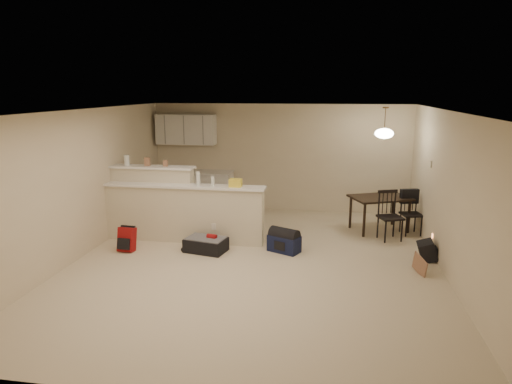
% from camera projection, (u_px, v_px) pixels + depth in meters
% --- Properties ---
extents(room, '(7.00, 7.02, 2.50)m').
position_uv_depth(room, '(255.00, 190.00, 7.33)').
color(room, beige).
rests_on(room, ground).
extents(breakfast_bar, '(3.08, 0.58, 1.39)m').
position_uv_depth(breakfast_bar, '(173.00, 208.00, 8.69)').
color(breakfast_bar, beige).
rests_on(breakfast_bar, ground).
extents(upper_cabinets, '(1.40, 0.34, 0.70)m').
position_uv_depth(upper_cabinets, '(186.00, 129.00, 10.73)').
color(upper_cabinets, white).
rests_on(upper_cabinets, room).
extents(kitchen_counter, '(1.80, 0.60, 0.90)m').
position_uv_depth(kitchen_counter, '(195.00, 191.00, 10.89)').
color(kitchen_counter, white).
rests_on(kitchen_counter, ground).
extents(thermostat, '(0.02, 0.12, 0.12)m').
position_uv_depth(thermostat, '(431.00, 164.00, 8.29)').
color(thermostat, beige).
rests_on(thermostat, room).
extents(jar, '(0.10, 0.10, 0.20)m').
position_uv_depth(jar, '(127.00, 160.00, 8.78)').
color(jar, silver).
rests_on(jar, breakfast_bar).
extents(cereal_box, '(0.10, 0.07, 0.16)m').
position_uv_depth(cereal_box, '(147.00, 162.00, 8.72)').
color(cereal_box, '#986A4E').
rests_on(cereal_box, breakfast_bar).
extents(small_box, '(0.08, 0.06, 0.12)m').
position_uv_depth(small_box, '(166.00, 163.00, 8.66)').
color(small_box, '#986A4E').
rests_on(small_box, breakfast_bar).
extents(bottle_a, '(0.07, 0.07, 0.26)m').
position_uv_depth(bottle_a, '(198.00, 178.00, 8.39)').
color(bottle_a, silver).
rests_on(bottle_a, breakfast_bar).
extents(bottle_b, '(0.06, 0.06, 0.18)m').
position_uv_depth(bottle_b, '(213.00, 181.00, 8.36)').
color(bottle_b, silver).
rests_on(bottle_b, breakfast_bar).
extents(bag_lump, '(0.22, 0.18, 0.14)m').
position_uv_depth(bag_lump, '(236.00, 183.00, 8.29)').
color(bag_lump, '#986A4E').
rests_on(bag_lump, breakfast_bar).
extents(dining_table, '(1.34, 1.15, 0.71)m').
position_uv_depth(dining_table, '(380.00, 201.00, 9.20)').
color(dining_table, black).
rests_on(dining_table, ground).
extents(pendant_lamp, '(0.36, 0.36, 0.62)m').
position_uv_depth(pendant_lamp, '(384.00, 133.00, 8.90)').
color(pendant_lamp, brown).
rests_on(pendant_lamp, room).
extents(dining_chair_near, '(0.53, 0.52, 0.95)m').
position_uv_depth(dining_chair_near, '(390.00, 216.00, 8.66)').
color(dining_chair_near, black).
rests_on(dining_chair_near, ground).
extents(dining_chair_far, '(0.46, 0.45, 0.87)m').
position_uv_depth(dining_chair_far, '(412.00, 213.00, 9.00)').
color(dining_chair_far, black).
rests_on(dining_chair_far, ground).
extents(suitcase, '(0.78, 0.59, 0.24)m').
position_uv_depth(suitcase, '(206.00, 245.00, 8.11)').
color(suitcase, black).
rests_on(suitcase, ground).
extents(red_backpack, '(0.30, 0.20, 0.43)m').
position_uv_depth(red_backpack, '(127.00, 239.00, 8.12)').
color(red_backpack, maroon).
rests_on(red_backpack, ground).
extents(navy_duffel, '(0.62, 0.51, 0.30)m').
position_uv_depth(navy_duffel, '(284.00, 244.00, 8.09)').
color(navy_duffel, '#111838').
rests_on(navy_duffel, ground).
extents(black_daypack, '(0.27, 0.37, 0.31)m').
position_uv_depth(black_daypack, '(427.00, 251.00, 7.70)').
color(black_daypack, black).
rests_on(black_daypack, ground).
extents(cardboard_sheet, '(0.15, 0.36, 0.29)m').
position_uv_depth(cardboard_sheet, '(420.00, 265.00, 7.11)').
color(cardboard_sheet, '#986A4E').
rests_on(cardboard_sheet, ground).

